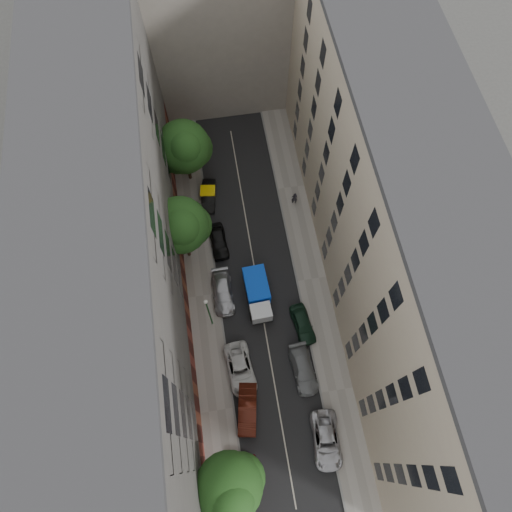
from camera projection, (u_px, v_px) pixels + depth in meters
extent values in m
plane|color=#4C4C49|center=(258.00, 288.00, 45.70)|extent=(120.00, 120.00, 0.00)
cube|color=black|center=(258.00, 287.00, 45.70)|extent=(8.00, 44.00, 0.02)
cube|color=gray|center=(203.00, 296.00, 45.28)|extent=(3.00, 44.00, 0.15)
cube|color=gray|center=(312.00, 279.00, 45.99)|extent=(3.00, 44.00, 0.15)
cube|color=#4D4A47|center=(120.00, 265.00, 35.85)|extent=(8.00, 44.00, 20.00)
cube|color=#B7AA8E|center=(391.00, 226.00, 37.27)|extent=(8.00, 44.00, 20.00)
cube|color=gray|center=(216.00, 15.00, 48.65)|extent=(18.00, 12.00, 18.00)
cube|color=black|center=(258.00, 297.00, 44.72)|extent=(2.27, 5.34, 0.29)
cube|color=#B8BABD|center=(261.00, 313.00, 43.18)|extent=(2.01, 1.64, 1.66)
cube|color=#0D50FF|center=(256.00, 285.00, 44.14)|extent=(2.29, 3.60, 1.75)
cylinder|color=black|center=(251.00, 317.00, 44.04)|extent=(0.27, 0.82, 0.82)
cylinder|color=black|center=(270.00, 314.00, 44.16)|extent=(0.27, 0.82, 0.82)
cylinder|color=black|center=(246.00, 284.00, 45.40)|extent=(0.27, 0.82, 0.82)
cylinder|color=black|center=(264.00, 282.00, 45.52)|extent=(0.27, 0.82, 0.82)
imported|color=maroon|center=(248.00, 480.00, 38.06)|extent=(2.04, 4.14, 1.36)
imported|color=#4E1A0F|center=(247.00, 409.00, 40.28)|extent=(2.36, 4.77, 1.51)
imported|color=silver|center=(240.00, 369.00, 41.76)|extent=(2.78, 5.25, 1.41)
imported|color=#AFAFB4|center=(223.00, 292.00, 44.75)|extent=(2.00, 4.87, 1.41)
imported|color=black|center=(219.00, 241.00, 47.00)|extent=(1.93, 4.28, 1.43)
imported|color=black|center=(209.00, 196.00, 49.25)|extent=(2.03, 4.26, 1.35)
imported|color=#B5B5BA|center=(326.00, 440.00, 39.30)|extent=(2.73, 5.25, 1.41)
imported|color=slate|center=(303.00, 370.00, 41.74)|extent=(2.27, 4.91, 1.39)
imported|color=black|center=(303.00, 324.00, 43.46)|extent=(2.17, 4.30, 1.41)
cylinder|color=#382619|center=(232.00, 484.00, 37.16)|extent=(0.36, 0.36, 2.84)
cylinder|color=#382619|center=(230.00, 486.00, 34.94)|extent=(0.24, 0.24, 2.03)
sphere|color=#1F4517|center=(229.00, 487.00, 33.12)|extent=(5.05, 5.05, 5.05)
sphere|color=#1F4517|center=(240.00, 478.00, 34.23)|extent=(3.79, 3.79, 3.79)
sphere|color=#1F4517|center=(221.00, 496.00, 33.39)|extent=(3.54, 3.54, 3.54)
sphere|color=#1F4517|center=(232.00, 500.00, 31.85)|extent=(3.28, 3.28, 3.28)
cylinder|color=#382619|center=(187.00, 248.00, 45.59)|extent=(0.36, 0.36, 3.13)
cylinder|color=#382619|center=(183.00, 236.00, 43.14)|extent=(0.24, 0.24, 2.23)
sphere|color=#1F4517|center=(180.00, 225.00, 41.14)|extent=(5.31, 5.31, 5.31)
sphere|color=#1F4517|center=(191.00, 225.00, 42.34)|extent=(3.98, 3.98, 3.98)
sphere|color=#1F4517|center=(174.00, 234.00, 41.47)|extent=(3.72, 3.72, 3.72)
sphere|color=#1F4517|center=(181.00, 227.00, 39.77)|extent=(3.45, 3.45, 3.45)
cylinder|color=#382619|center=(189.00, 171.00, 49.60)|extent=(0.36, 0.36, 2.67)
cylinder|color=#382619|center=(186.00, 158.00, 47.51)|extent=(0.24, 0.24, 1.91)
sphere|color=#1F4517|center=(183.00, 147.00, 45.80)|extent=(5.48, 5.48, 5.48)
sphere|color=#1F4517|center=(193.00, 148.00, 46.85)|extent=(4.11, 4.11, 4.11)
sphere|color=#1F4517|center=(178.00, 155.00, 46.04)|extent=(3.84, 3.84, 3.84)
sphere|color=#1F4517|center=(185.00, 147.00, 44.59)|extent=(3.56, 3.56, 3.56)
cylinder|color=#185723|center=(209.00, 314.00, 41.05)|extent=(0.14, 0.14, 6.57)
sphere|color=silver|center=(206.00, 302.00, 37.95)|extent=(0.36, 0.36, 0.36)
imported|color=black|center=(294.00, 198.00, 48.69)|extent=(0.70, 0.49, 1.80)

